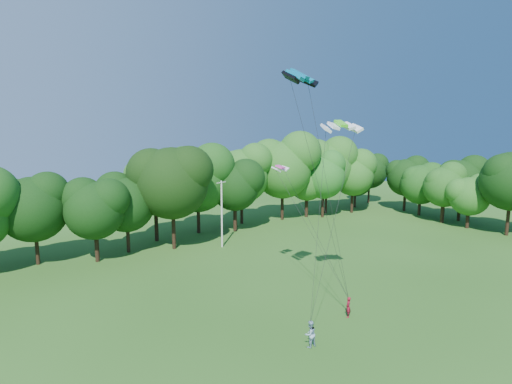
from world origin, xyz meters
TOP-DOWN VIEW (x-y plane):
  - utility_pole at (6.58, 30.07)m, footprint 1.58×0.56m
  - kite_flyer_left at (3.93, 8.47)m, footprint 0.68×0.67m
  - kite_flyer_right at (-1.41, 7.24)m, footprint 0.91×0.73m
  - kite_teal at (0.41, 10.48)m, footprint 3.27×2.11m
  - kite_green at (4.29, 10.04)m, footprint 3.24×2.41m
  - kite_pink at (4.50, 17.06)m, footprint 1.75×1.04m
  - tree_back_center at (1.61, 33.00)m, footprint 9.36×9.36m
  - tree_back_east at (29.13, 34.48)m, footprint 7.70×7.70m
  - tree_flank_east at (40.68, 20.28)m, footprint 6.79×6.79m

SIDE VIEW (x-z plane):
  - kite_flyer_left at x=3.93m, z-range 0.00..1.58m
  - kite_flyer_right at x=-1.41m, z-range 0.00..1.79m
  - utility_pole at x=6.58m, z-range 0.12..8.28m
  - tree_flank_east at x=40.68m, z-range 1.23..11.10m
  - tree_back_east at x=29.13m, z-range 1.39..12.59m
  - tree_back_center at x=1.61m, z-range 1.70..15.32m
  - kite_pink at x=4.50m, z-range 10.66..10.99m
  - kite_green at x=4.29m, z-range 14.25..14.83m
  - kite_teal at x=0.41m, z-range 17.42..18.23m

